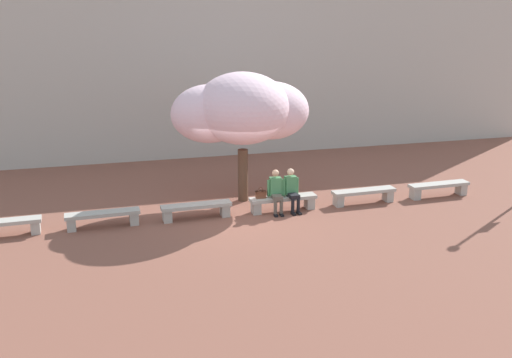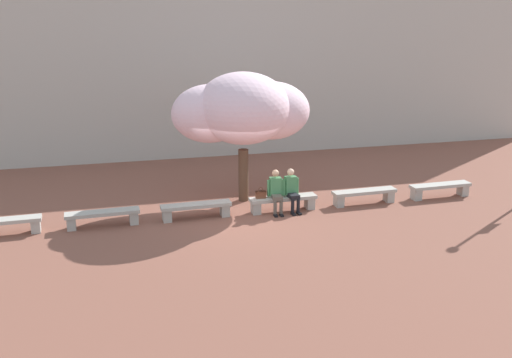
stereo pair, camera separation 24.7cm
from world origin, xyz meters
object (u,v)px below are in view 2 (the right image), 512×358
Objects in this scene: person_seated_left at (276,190)px; handbag at (261,194)px; stone_bench_near_west at (103,216)px; stone_bench_center at (196,208)px; stone_bench_east_end at (364,194)px; person_seated_right at (292,189)px; stone_bench_near_east at (283,201)px; stone_bench_far_east at (440,188)px; cherry_tree_main at (243,110)px; stone_bench_west_end at (2,224)px.

handbag is at bearing 169.79° from person_seated_left.
stone_bench_center is (2.63, 0.00, 0.00)m from stone_bench_near_west.
person_seated_right reaches higher than stone_bench_east_end.
stone_bench_near_east is at bearing 0.00° from stone_bench_near_west.
stone_bench_far_east is 0.47× the size of cherry_tree_main.
person_seated_left is 1.00× the size of person_seated_right.
stone_bench_east_end is 4.57m from cherry_tree_main.
stone_bench_near_west and stone_bench_east_end have the same top height.
cherry_tree_main is (-0.89, 1.41, 2.55)m from stone_bench_near_east.
stone_bench_west_end is 7.89m from stone_bench_near_east.
stone_bench_west_end is at bearing 180.00° from stone_bench_far_east.
stone_bench_east_end and stone_bench_far_east have the same top height.
stone_bench_near_west and stone_bench_far_east have the same top height.
stone_bench_west_end is 7.21m from handbag.
stone_bench_center is 1.00× the size of stone_bench_near_east.
stone_bench_near_west is at bearing -179.66° from handbag.
stone_bench_near_east is 0.47× the size of cherry_tree_main.
person_seated_left is 3.81× the size of handbag.
stone_bench_west_end is 1.00× the size of stone_bench_center.
stone_bench_near_east is at bearing 12.46° from person_seated_left.
stone_bench_center is 1.00× the size of stone_bench_east_end.
stone_bench_east_end is at bearing -21.81° from cherry_tree_main.
stone_bench_east_end is at bearing 1.07° from person_seated_left.
stone_bench_west_end is 10.52m from stone_bench_east_end.
stone_bench_center is 1.59× the size of person_seated_right.
person_seated_right reaches higher than stone_bench_center.
stone_bench_near_west is 4.58m from handbag.
stone_bench_near_west is 1.00× the size of stone_bench_far_east.
stone_bench_near_west is at bearing 179.39° from person_seated_left.
stone_bench_far_east is (5.26, 0.00, 0.00)m from stone_bench_near_east.
stone_bench_near_west is 5.26m from stone_bench_near_east.
cherry_tree_main is (7.00, 1.41, 2.55)m from stone_bench_west_end.
stone_bench_near_east is (5.26, 0.00, 0.00)m from stone_bench_near_west.
person_seated_right is (8.13, -0.05, 0.39)m from stone_bench_west_end.
cherry_tree_main is (-0.20, 1.38, 2.28)m from handbag.
stone_bench_west_end is 7.58m from cherry_tree_main.
cherry_tree_main reaches higher than stone_bench_east_end.
stone_bench_east_end is at bearing -0.46° from handbag.
cherry_tree_main is at bearing 158.19° from stone_bench_east_end.
stone_bench_far_east is 6.05× the size of handbag.
stone_bench_east_end is at bearing 0.00° from stone_bench_west_end.
person_seated_left is at bearing -0.61° from stone_bench_near_west.
stone_bench_east_end is at bearing 180.00° from stone_bench_far_east.
stone_bench_west_end is 1.00× the size of stone_bench_near_east.
handbag is at bearing 0.34° from stone_bench_near_west.
stone_bench_center is 0.47× the size of cherry_tree_main.
stone_bench_east_end is (7.89, 0.00, 0.00)m from stone_bench_near_west.
cherry_tree_main is at bearing 167.10° from stone_bench_far_east.
stone_bench_east_end is 0.47× the size of cherry_tree_main.
stone_bench_near_east and stone_bench_east_end have the same top height.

